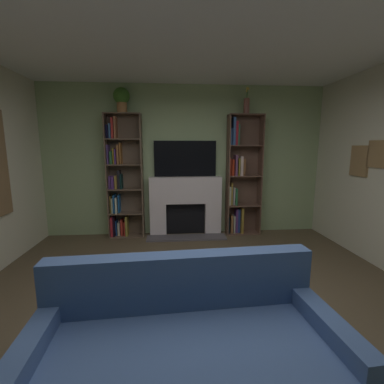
{
  "coord_description": "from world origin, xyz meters",
  "views": [
    {
      "loc": [
        -0.27,
        -2.29,
        1.63
      ],
      "look_at": [
        0.0,
        1.05,
        1.06
      ],
      "focal_mm": 24.95,
      "sensor_mm": 36.0,
      "label": 1
    }
  ],
  "objects": [
    {
      "name": "ceiling",
      "position": [
        0.0,
        0.0,
        2.74
      ],
      "size": [
        5.2,
        5.39,
        0.06
      ],
      "primitive_type": "cube",
      "color": "white",
      "rests_on": "wall_back_accent"
    },
    {
      "name": "wall_back_accent",
      "position": [
        0.0,
        2.66,
        1.36
      ],
      "size": [
        5.2,
        0.06,
        2.71
      ],
      "primitive_type": "cube",
      "color": "#9EB583",
      "rests_on": "ground_plane"
    },
    {
      "name": "tv",
      "position": [
        0.0,
        2.6,
        1.41
      ],
      "size": [
        1.13,
        0.06,
        0.65
      ],
      "primitive_type": "cube",
      "color": "black",
      "rests_on": "fireplace"
    },
    {
      "name": "vase_with_flowers",
      "position": [
        1.08,
        2.48,
        2.35
      ],
      "size": [
        0.1,
        0.1,
        0.45
      ],
      "color": "brown",
      "rests_on": "bookshelf_right"
    },
    {
      "name": "bookshelf_right",
      "position": [
        1.01,
        2.54,
        1.05
      ],
      "size": [
        0.62,
        0.27,
        2.19
      ],
      "color": "brown",
      "rests_on": "ground_plane"
    },
    {
      "name": "bookshelf_left",
      "position": [
        -1.15,
        2.54,
        1.04
      ],
      "size": [
        0.62,
        0.26,
        2.19
      ],
      "color": "brown",
      "rests_on": "ground_plane"
    },
    {
      "name": "couch",
      "position": [
        -0.18,
        -0.76,
        0.28
      ],
      "size": [
        2.02,
        1.02,
        0.85
      ],
      "color": "#405B8D",
      "rests_on": "ground_plane"
    },
    {
      "name": "ground_plane",
      "position": [
        0.0,
        0.0,
        0.0
      ],
      "size": [
        6.32,
        6.32,
        0.0
      ],
      "primitive_type": "plane",
      "color": "brown"
    },
    {
      "name": "coffee_table",
      "position": [
        -0.18,
        -0.0,
        0.34
      ],
      "size": [
        0.97,
        0.46,
        0.39
      ],
      "color": "#936C4E",
      "rests_on": "ground_plane"
    },
    {
      "name": "potted_plant",
      "position": [
        -1.08,
        2.48,
        2.43
      ],
      "size": [
        0.28,
        0.28,
        0.42
      ],
      "color": "#AF7343",
      "rests_on": "bookshelf_left"
    },
    {
      "name": "fireplace",
      "position": [
        0.0,
        2.53,
        0.57
      ],
      "size": [
        1.41,
        0.51,
        1.08
      ],
      "color": "white",
      "rests_on": "ground_plane"
    }
  ]
}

